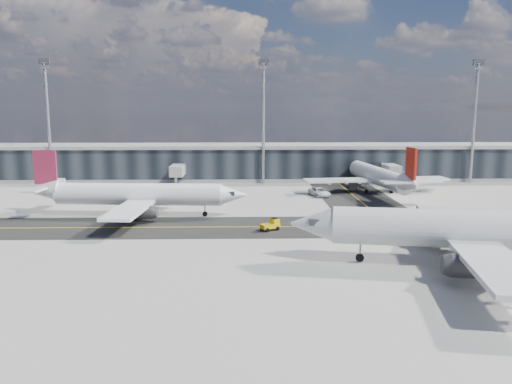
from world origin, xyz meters
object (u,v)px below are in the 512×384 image
at_px(airliner_near, 485,230).
at_px(service_van, 319,192).
at_px(airliner_redtail, 379,177).
at_px(airliner_af, 136,194).
at_px(baggage_tug, 271,224).

height_order(airliner_near, service_van, airliner_near).
height_order(airliner_redtail, service_van, airliner_redtail).
distance_m(airliner_af, baggage_tug, 24.71).
height_order(airliner_near, baggage_tug, airliner_near).
relative_size(airliner_near, service_van, 7.22).
bearing_deg(service_van, airliner_af, -169.75).
distance_m(airliner_near, service_van, 47.75).
xyz_separation_m(airliner_af, service_van, (33.49, 17.85, -2.78)).
xyz_separation_m(airliner_redtail, airliner_near, (-1.19, -49.23, 0.69)).
distance_m(airliner_redtail, baggage_tug, 39.94).
distance_m(airliner_near, baggage_tug, 29.32).
bearing_deg(baggage_tug, service_van, 125.67).
bearing_deg(airliner_af, airliner_redtail, 118.34).
distance_m(airliner_af, airliner_redtail, 50.99).
bearing_deg(airliner_redtail, airliner_af, -161.88).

